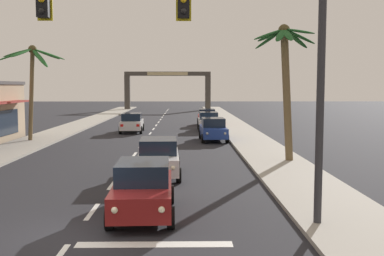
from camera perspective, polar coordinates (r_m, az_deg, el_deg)
name	(u,v)px	position (r m, az deg, el deg)	size (l,w,h in m)	color
ground_plane	(73,237)	(13.07, -14.41, -12.90)	(220.00, 220.00, 0.00)	#232328
sidewalk_right	(254,143)	(32.67, 7.64, -1.81)	(3.20, 110.00, 0.14)	#9E998E
sidewalk_left	(30,143)	(34.07, -19.31, -1.77)	(3.20, 110.00, 0.14)	#9E998E
lane_markings	(149,144)	(32.42, -5.35, -1.96)	(4.28, 88.29, 0.01)	silver
traffic_signal_mast	(190,30)	(12.95, -0.28, 11.92)	(11.81, 0.41, 7.64)	#2D2D33
sedan_lead_at_stop_bar	(143,188)	(14.61, -6.05, -7.37)	(2.05, 4.49, 1.68)	maroon
sedan_third_in_queue	(159,157)	(20.74, -4.14, -3.62)	(2.07, 4.50, 1.68)	silver
sedan_oncoming_far	(132,123)	(40.67, -7.41, 0.67)	(2.06, 4.49, 1.68)	silver
sedan_parked_nearest_kerb	(209,121)	(41.91, 2.05, 0.84)	(1.96, 4.45, 1.68)	silver
sedan_parked_mid_kerb	(213,129)	(34.14, 2.63, -0.15)	(2.05, 4.49, 1.68)	navy
sedan_parked_far_kerb	(207,117)	(47.57, 1.84, 1.36)	(1.99, 4.47, 1.68)	red
palm_left_third	(32,67)	(35.09, -19.08, 7.12)	(4.92, 4.93, 6.92)	brown
palm_right_second	(285,65)	(24.60, 11.41, 7.59)	(3.35, 3.41, 7.20)	brown
town_gateway_arch	(168,85)	(78.86, -3.02, 5.30)	(14.57, 0.90, 6.46)	#423D38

